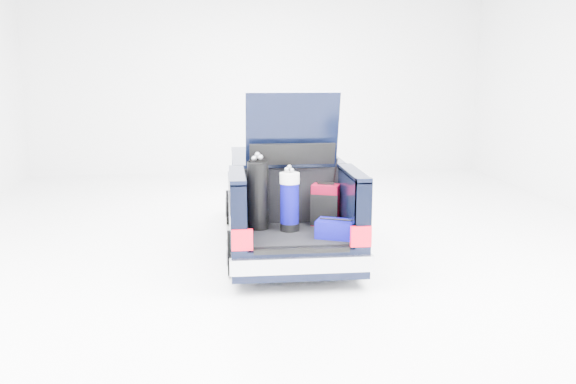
{
  "coord_description": "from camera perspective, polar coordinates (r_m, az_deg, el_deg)",
  "views": [
    {
      "loc": [
        -0.94,
        -9.35,
        2.78
      ],
      "look_at": [
        0.0,
        -0.5,
        0.97
      ],
      "focal_mm": 38.0,
      "sensor_mm": 36.0,
      "label": 1
    }
  ],
  "objects": [
    {
      "name": "red_suitcase",
      "position": [
        8.58,
        3.54,
        -1.23
      ],
      "size": [
        0.43,
        0.37,
        0.61
      ],
      "rotation": [
        0.0,
        0.0,
        -0.37
      ],
      "color": "#650317",
      "rests_on": "car"
    },
    {
      "name": "blue_golf_bag",
      "position": [
        8.26,
        0.15,
        -0.86
      ],
      "size": [
        0.28,
        0.28,
        0.9
      ],
      "rotation": [
        0.0,
        0.0,
        -0.05
      ],
      "color": "black",
      "rests_on": "car"
    },
    {
      "name": "black_golf_bag",
      "position": [
        8.34,
        -2.82,
        -0.29
      ],
      "size": [
        0.31,
        0.35,
        1.05
      ],
      "rotation": [
        0.0,
        0.0,
        -0.07
      ],
      "color": "black",
      "rests_on": "car"
    },
    {
      "name": "ground",
      "position": [
        9.79,
        -0.31,
        -4.97
      ],
      "size": [
        14.0,
        14.0,
        0.0
      ],
      "primitive_type": "plane",
      "color": "white",
      "rests_on": "ground"
    },
    {
      "name": "car",
      "position": [
        9.73,
        -0.38,
        -0.99
      ],
      "size": [
        1.87,
        4.65,
        2.47
      ],
      "color": "black",
      "rests_on": "ground"
    },
    {
      "name": "blue_duffel",
      "position": [
        8.0,
        4.47,
        -3.46
      ],
      "size": [
        0.57,
        0.48,
        0.26
      ],
      "rotation": [
        0.0,
        0.0,
        -0.4
      ],
      "color": "#08046E",
      "rests_on": "car"
    }
  ]
}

